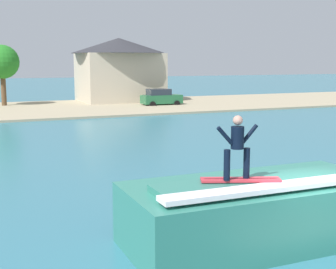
{
  "coord_description": "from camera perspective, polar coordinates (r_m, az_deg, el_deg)",
  "views": [
    {
      "loc": [
        -7.77,
        -8.85,
        4.76
      ],
      "look_at": [
        -0.97,
        7.21,
        2.04
      ],
      "focal_mm": 50.52,
      "sensor_mm": 36.0,
      "label": 1
    }
  ],
  "objects": [
    {
      "name": "ground_plane",
      "position": [
        12.71,
        17.45,
        -13.56
      ],
      "size": [
        260.0,
        260.0,
        0.0
      ],
      "primitive_type": "plane",
      "color": "teal"
    },
    {
      "name": "wave_crest",
      "position": [
        12.8,
        10.59,
        -9.05
      ],
      "size": [
        6.9,
        3.07,
        1.82
      ],
      "color": "#317E6D",
      "rests_on": "ground_plane"
    },
    {
      "name": "surfboard",
      "position": [
        11.89,
        8.74,
        -5.41
      ],
      "size": [
        1.98,
        1.08,
        0.06
      ],
      "color": "#D8333F",
      "rests_on": "wave_crest"
    },
    {
      "name": "surfer",
      "position": [
        11.62,
        8.36,
        -1.15
      ],
      "size": [
        1.15,
        0.32,
        1.58
      ],
      "color": "black",
      "rests_on": "surfboard"
    },
    {
      "name": "shoreline_bank",
      "position": [
        48.06,
        -13.57,
        3.04
      ],
      "size": [
        120.0,
        17.22,
        0.19
      ],
      "color": "tan",
      "rests_on": "ground_plane"
    },
    {
      "name": "car_far_shore",
      "position": [
        50.07,
        -0.87,
        4.49
      ],
      "size": [
        4.21,
        2.13,
        1.86
      ],
      "color": "#23663D",
      "rests_on": "ground_plane"
    },
    {
      "name": "house_gabled_white",
      "position": [
        55.24,
        -5.92,
        8.11
      ],
      "size": [
        10.89,
        10.89,
        7.37
      ],
      "color": "beige",
      "rests_on": "ground_plane"
    },
    {
      "name": "tree_tall_bare",
      "position": [
        51.86,
        -19.38,
        8.21
      ],
      "size": [
        3.48,
        3.48,
        6.42
      ],
      "color": "brown",
      "rests_on": "ground_plane"
    }
  ]
}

